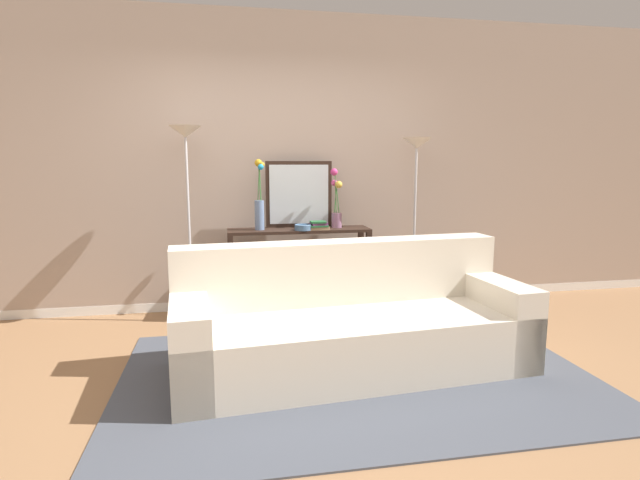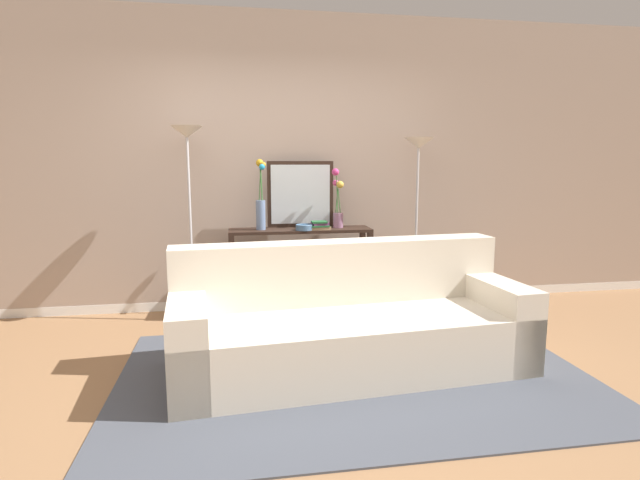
{
  "view_description": "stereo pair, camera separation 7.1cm",
  "coord_description": "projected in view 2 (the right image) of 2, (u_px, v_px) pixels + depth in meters",
  "views": [
    {
      "loc": [
        -0.34,
        -3.12,
        1.47
      ],
      "look_at": [
        0.41,
        0.86,
        0.83
      ],
      "focal_mm": 28.18,
      "sensor_mm": 36.0,
      "label": 1
    },
    {
      "loc": [
        -0.27,
        -3.13,
        1.47
      ],
      "look_at": [
        0.41,
        0.86,
        0.83
      ],
      "focal_mm": 28.18,
      "sensor_mm": 36.0,
      "label": 2
    }
  ],
  "objects": [
    {
      "name": "vase_short_flowers",
      "position": [
        338.0,
        204.0,
        4.81
      ],
      "size": [
        0.11,
        0.12,
        0.57
      ],
      "color": "gray",
      "rests_on": "console_table"
    },
    {
      "name": "book_stack",
      "position": [
        320.0,
        226.0,
        4.72
      ],
      "size": [
        0.19,
        0.15,
        0.08
      ],
      "color": "tan",
      "rests_on": "console_table"
    },
    {
      "name": "back_wall",
      "position": [
        262.0,
        164.0,
        4.98
      ],
      "size": [
        12.0,
        0.15,
        2.88
      ],
      "color": "white",
      "rests_on": "ground"
    },
    {
      "name": "floor_lamp_right",
      "position": [
        418.0,
        176.0,
        4.82
      ],
      "size": [
        0.28,
        0.28,
        1.69
      ],
      "color": "silver",
      "rests_on": "ground"
    },
    {
      "name": "book_row_under_console",
      "position": [
        264.0,
        309.0,
        4.83
      ],
      "size": [
        0.41,
        0.18,
        0.12
      ],
      "color": "navy",
      "rests_on": "ground"
    },
    {
      "name": "ground_plane",
      "position": [
        281.0,
        387.0,
        3.32
      ],
      "size": [
        16.0,
        16.0,
        0.02
      ],
      "primitive_type": "cube",
      "color": "#936B47"
    },
    {
      "name": "fruit_bowl",
      "position": [
        304.0,
        227.0,
        4.67
      ],
      "size": [
        0.16,
        0.16,
        0.05
      ],
      "color": "#4C7093",
      "rests_on": "console_table"
    },
    {
      "name": "vase_tall_flowers",
      "position": [
        261.0,
        203.0,
        4.67
      ],
      "size": [
        0.1,
        0.12,
        0.65
      ],
      "color": "#6B84AD",
      "rests_on": "console_table"
    },
    {
      "name": "couch",
      "position": [
        349.0,
        325.0,
        3.57
      ],
      "size": [
        2.52,
        1.11,
        0.88
      ],
      "color": "beige",
      "rests_on": "ground"
    },
    {
      "name": "area_rug",
      "position": [
        355.0,
        376.0,
        3.46
      ],
      "size": [
        3.19,
        2.08,
        0.01
      ],
      "color": "#474C56",
      "rests_on": "ground"
    },
    {
      "name": "wall_mirror",
      "position": [
        301.0,
        194.0,
        4.86
      ],
      "size": [
        0.64,
        0.02,
        0.64
      ],
      "color": "black",
      "rests_on": "console_table"
    },
    {
      "name": "console_table",
      "position": [
        300.0,
        256.0,
        4.81
      ],
      "size": [
        1.35,
        0.34,
        0.83
      ],
      "color": "black",
      "rests_on": "ground"
    },
    {
      "name": "floor_lamp_left",
      "position": [
        188.0,
        169.0,
        4.46
      ],
      "size": [
        0.28,
        0.28,
        1.77
      ],
      "color": "silver",
      "rests_on": "ground"
    }
  ]
}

